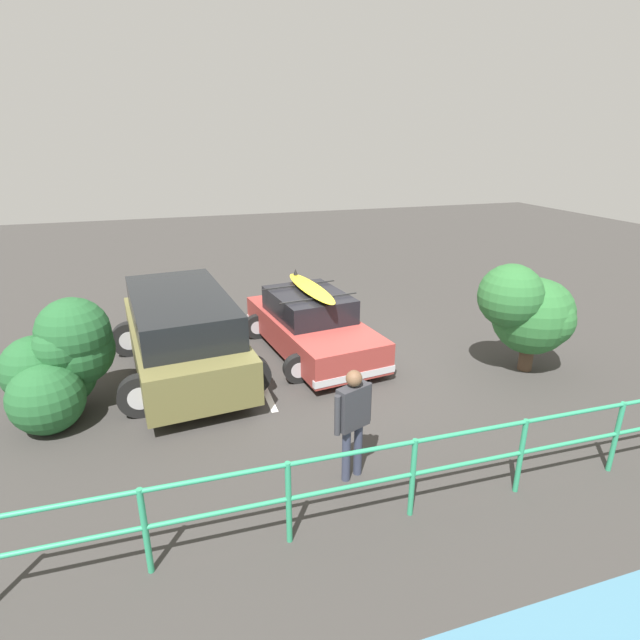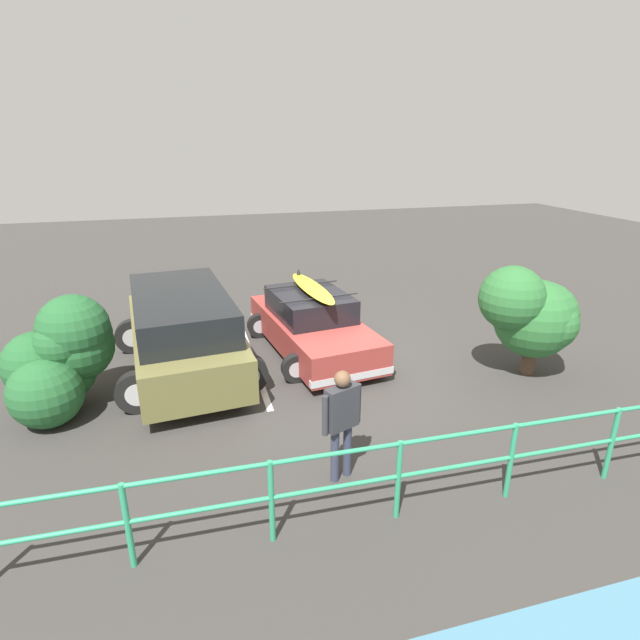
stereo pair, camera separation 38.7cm
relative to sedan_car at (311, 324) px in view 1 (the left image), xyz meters
The scene contains 8 objects.
ground_plane 0.97m from the sedan_car, 112.18° to the left, with size 44.00×44.00×0.02m, color #383533.
parking_stripe 1.51m from the sedan_car, ahead, with size 4.71×0.12×0.00m, color silver.
sedan_car is the anchor object (origin of this frame).
suv_car 2.78m from the sedan_car, ahead, with size 2.96×4.90×1.68m.
person_bystander 4.51m from the sedan_car, 80.66° to the left, with size 0.61×0.35×1.66m.
railing_fence 5.37m from the sedan_car, 86.91° to the left, with size 9.51×0.25×1.11m.
bush_near_left 4.54m from the sedan_car, 149.12° to the left, with size 2.03×1.55×2.27m.
bush_near_right 4.93m from the sedan_car, 15.52° to the left, with size 1.82×1.91×2.06m.
Camera 1 is at (3.21, 9.21, 4.52)m, focal length 28.00 mm.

